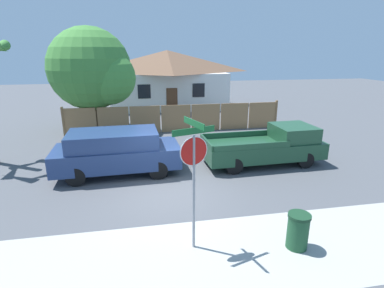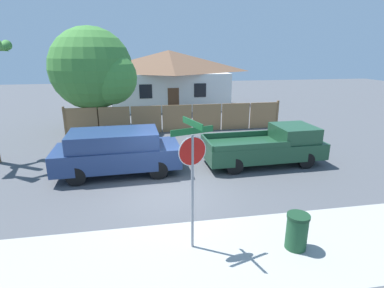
{
  "view_description": "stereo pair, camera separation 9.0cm",
  "coord_description": "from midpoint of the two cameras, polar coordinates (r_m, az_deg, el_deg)",
  "views": [
    {
      "loc": [
        -0.9,
        -9.64,
        4.83
      ],
      "look_at": [
        0.96,
        0.58,
        1.6
      ],
      "focal_mm": 28.0,
      "sensor_mm": 36.0,
      "label": 1
    },
    {
      "loc": [
        -0.81,
        -9.65,
        4.83
      ],
      "look_at": [
        0.96,
        0.58,
        1.6
      ],
      "focal_mm": 28.0,
      "sensor_mm": 36.0,
      "label": 2
    }
  ],
  "objects": [
    {
      "name": "trash_bin",
      "position": [
        8.32,
        19.64,
        -15.39
      ],
      "size": [
        0.57,
        0.57,
        0.95
      ],
      "color": "#1E4C2D",
      "rests_on": "ground"
    },
    {
      "name": "orange_pickup",
      "position": [
        13.68,
        14.6,
        -0.39
      ],
      "size": [
        5.29,
        2.15,
        1.68
      ],
      "rotation": [
        0.0,
        0.0,
        0.03
      ],
      "color": "#1E472D",
      "rests_on": "ground"
    },
    {
      "name": "wooden_fence",
      "position": [
        18.6,
        -2.7,
        4.88
      ],
      "size": [
        13.31,
        0.12,
        1.78
      ],
      "color": "#997047",
      "rests_on": "ground"
    },
    {
      "name": "ground_plane",
      "position": [
        10.82,
        -4.33,
        -9.29
      ],
      "size": [
        80.0,
        80.0,
        0.0
      ],
      "primitive_type": "plane",
      "color": "#4C4F54"
    },
    {
      "name": "stop_sign",
      "position": [
        7.07,
        0.44,
        -3.71
      ],
      "size": [
        1.05,
        0.94,
        3.35
      ],
      "rotation": [
        0.0,
        0.0,
        0.3
      ],
      "color": "gray",
      "rests_on": "ground"
    },
    {
      "name": "house",
      "position": [
        27.32,
        -4.25,
        12.45
      ],
      "size": [
        10.5,
        6.54,
        4.91
      ],
      "color": "white",
      "rests_on": "ground"
    },
    {
      "name": "sidewalk_strip",
      "position": [
        7.78,
        -1.49,
        -21.06
      ],
      "size": [
        36.0,
        3.2,
        0.01
      ],
      "color": "#A3A39E",
      "rests_on": "ground"
    },
    {
      "name": "red_suv",
      "position": [
        12.47,
        -13.91,
        -1.24
      ],
      "size": [
        5.03,
        2.2,
        1.8
      ],
      "rotation": [
        0.0,
        0.0,
        0.03
      ],
      "color": "navy",
      "rests_on": "ground"
    },
    {
      "name": "oak_tree",
      "position": [
        19.36,
        -17.82,
        13.15
      ],
      "size": [
        5.15,
        4.91,
        6.27
      ],
      "color": "brown",
      "rests_on": "ground"
    }
  ]
}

